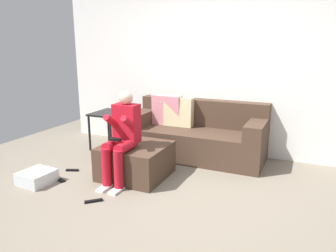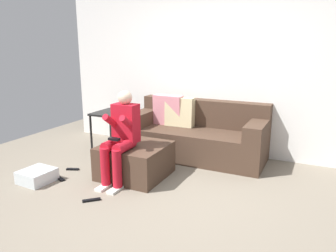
{
  "view_description": "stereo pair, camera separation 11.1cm",
  "coord_description": "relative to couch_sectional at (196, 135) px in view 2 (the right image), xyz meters",
  "views": [
    {
      "loc": [
        1.44,
        -2.95,
        1.69
      ],
      "look_at": [
        -0.35,
        1.04,
        0.59
      ],
      "focal_mm": 34.71,
      "sensor_mm": 36.0,
      "label": 1
    },
    {
      "loc": [
        1.55,
        -2.9,
        1.69
      ],
      "look_at": [
        -0.35,
        1.04,
        0.59
      ],
      "focal_mm": 34.71,
      "sensor_mm": 36.0,
      "label": 2
    }
  ],
  "objects": [
    {
      "name": "ground_plane",
      "position": [
        0.14,
        -1.61,
        -0.35
      ],
      "size": [
        6.89,
        6.89,
        0.0
      ],
      "primitive_type": "plane",
      "color": "slate"
    },
    {
      "name": "wall_back",
      "position": [
        0.14,
        0.41,
        1.04
      ],
      "size": [
        5.3,
        0.1,
        2.78
      ],
      "primitive_type": "cube",
      "color": "white",
      "rests_on": "ground_plane"
    },
    {
      "name": "couch_sectional",
      "position": [
        0.0,
        0.0,
        0.0
      ],
      "size": [
        2.04,
        0.84,
        0.92
      ],
      "color": "#473326",
      "rests_on": "ground_plane"
    },
    {
      "name": "ottoman",
      "position": [
        -0.45,
        -1.08,
        -0.13
      ],
      "size": [
        0.81,
        0.79,
        0.43
      ],
      "primitive_type": "cube",
      "color": "#473326",
      "rests_on": "ground_plane"
    },
    {
      "name": "person_seated",
      "position": [
        -0.5,
        -1.29,
        0.27
      ],
      "size": [
        0.31,
        0.62,
        1.15
      ],
      "color": "red",
      "rests_on": "ground_plane"
    },
    {
      "name": "storage_bin",
      "position": [
        -1.46,
        -1.79,
        -0.27
      ],
      "size": [
        0.39,
        0.41,
        0.16
      ],
      "primitive_type": "cube",
      "rotation": [
        0.0,
        0.0,
        -0.06
      ],
      "color": "silver",
      "rests_on": "ground_plane"
    },
    {
      "name": "side_table",
      "position": [
        -1.46,
        -0.19,
        0.17
      ],
      "size": [
        0.47,
        0.6,
        0.61
      ],
      "color": "black",
      "rests_on": "ground_plane"
    },
    {
      "name": "remote_near_ottoman",
      "position": [
        -0.51,
        -1.91,
        -0.34
      ],
      "size": [
        0.17,
        0.17,
        0.02
      ],
      "primitive_type": "cube",
      "rotation": [
        0.0,
        0.0,
        0.76
      ],
      "color": "black",
      "rests_on": "ground_plane"
    },
    {
      "name": "remote_by_storage_bin",
      "position": [
        -1.26,
        -1.61,
        -0.34
      ],
      "size": [
        0.18,
        0.11,
        0.02
      ],
      "primitive_type": "cube",
      "rotation": [
        0.0,
        0.0,
        -0.33
      ],
      "color": "black",
      "rests_on": "ground_plane"
    },
    {
      "name": "remote_under_side_table",
      "position": [
        -1.33,
        -1.29,
        -0.34
      ],
      "size": [
        0.18,
        0.11,
        0.02
      ],
      "primitive_type": "cube",
      "rotation": [
        0.0,
        0.0,
        0.39
      ],
      "color": "black",
      "rests_on": "ground_plane"
    }
  ]
}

